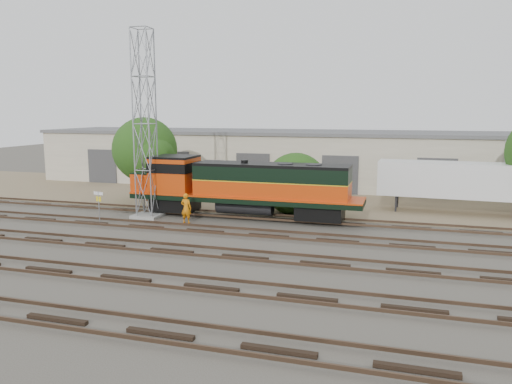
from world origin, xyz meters
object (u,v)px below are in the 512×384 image
(signal_tower, at_px, (145,128))
(semi_trailer, at_px, (469,182))
(locomotive, at_px, (241,186))
(worker, at_px, (186,208))

(signal_tower, distance_m, semi_trailer, 22.89)
(locomotive, distance_m, worker, 4.05)
(worker, xyz_separation_m, semi_trailer, (17.96, 8.43, 1.31))
(signal_tower, xyz_separation_m, semi_trailer, (21.28, 7.49, -3.86))
(locomotive, xyz_separation_m, worker, (-2.93, -2.51, -1.25))
(locomotive, distance_m, semi_trailer, 16.16)
(worker, bearing_deg, locomotive, -137.69)
(signal_tower, relative_size, worker, 6.36)
(signal_tower, distance_m, worker, 6.22)
(semi_trailer, bearing_deg, worker, -152.05)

